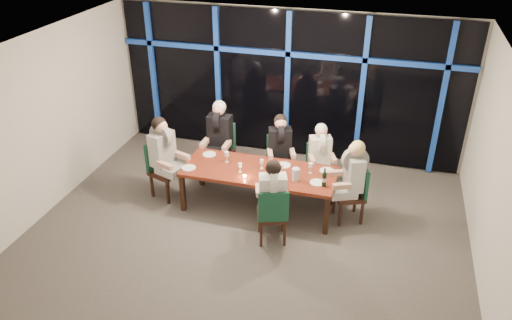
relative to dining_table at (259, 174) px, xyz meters
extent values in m
plane|color=#5B5550|center=(0.00, -0.80, -0.68)|extent=(7.00, 7.00, 0.00)
cube|color=silver|center=(0.00, 2.20, 0.82)|extent=(7.00, 0.04, 3.00)
cube|color=silver|center=(0.00, -3.80, 0.82)|extent=(7.00, 0.04, 3.00)
cube|color=silver|center=(-3.50, -0.80, 0.82)|extent=(0.04, 6.00, 3.00)
cube|color=silver|center=(3.50, -0.80, 0.82)|extent=(0.04, 6.00, 3.00)
cube|color=white|center=(0.00, -0.80, 2.32)|extent=(7.00, 6.00, 0.04)
cube|color=black|center=(0.00, 2.14, 0.82)|extent=(6.86, 0.04, 2.94)
cube|color=#1640AD|center=(-2.90, 2.09, 0.82)|extent=(0.10, 0.10, 2.94)
cube|color=#1640AD|center=(-1.45, 2.09, 0.82)|extent=(0.10, 0.10, 2.94)
cube|color=#1640AD|center=(0.00, 2.09, 0.82)|extent=(0.10, 0.10, 2.94)
cube|color=#1640AD|center=(1.45, 2.09, 0.82)|extent=(0.10, 0.10, 2.94)
cube|color=#1640AD|center=(2.90, 2.09, 0.82)|extent=(0.10, 0.10, 2.94)
cube|color=#1640AD|center=(0.00, 2.09, 1.48)|extent=(6.86, 0.10, 0.10)
cube|color=#FF2D14|center=(1.10, 2.45, 1.47)|extent=(0.60, 0.05, 0.35)
cube|color=maroon|center=(0.00, 0.00, 0.04)|extent=(2.60, 1.00, 0.06)
cube|color=black|center=(-1.24, -0.44, -0.34)|extent=(0.08, 0.08, 0.69)
cube|color=black|center=(1.24, -0.44, -0.34)|extent=(0.08, 0.08, 0.69)
cube|color=black|center=(-1.24, 0.44, -0.34)|extent=(0.08, 0.08, 0.69)
cube|color=black|center=(1.24, 0.44, -0.34)|extent=(0.08, 0.08, 0.69)
cube|color=black|center=(-1.01, 0.85, -0.19)|extent=(0.49, 0.49, 0.07)
cube|color=#195137|center=(-1.01, 1.07, 0.10)|extent=(0.49, 0.06, 0.54)
cube|color=black|center=(-1.20, 0.65, -0.45)|extent=(0.04, 0.04, 0.46)
cube|color=black|center=(-0.81, 0.65, -0.45)|extent=(0.04, 0.04, 0.46)
cube|color=black|center=(-1.21, 1.04, -0.45)|extent=(0.04, 0.04, 0.46)
cube|color=black|center=(-0.82, 1.04, -0.45)|extent=(0.04, 0.04, 0.46)
cube|color=black|center=(0.18, 0.79, -0.23)|extent=(0.58, 0.58, 0.06)
cube|color=#195137|center=(0.11, 0.98, 0.04)|extent=(0.44, 0.20, 0.50)
cube|color=black|center=(0.07, 0.56, -0.47)|extent=(0.05, 0.05, 0.42)
cube|color=black|center=(0.41, 0.68, -0.47)|extent=(0.05, 0.05, 0.42)
cube|color=black|center=(-0.06, 0.90, -0.47)|extent=(0.05, 0.05, 0.42)
cube|color=black|center=(0.29, 1.02, -0.47)|extent=(0.05, 0.05, 0.42)
cube|color=black|center=(0.91, 0.80, -0.26)|extent=(0.55, 0.55, 0.06)
cube|color=#195137|center=(0.84, 0.98, 0.00)|extent=(0.41, 0.19, 0.47)
cube|color=black|center=(0.81, 0.58, -0.48)|extent=(0.05, 0.05, 0.40)
cube|color=black|center=(1.13, 0.70, -0.48)|extent=(0.05, 0.05, 0.40)
cube|color=black|center=(0.69, 0.90, -0.48)|extent=(0.05, 0.05, 0.40)
cube|color=black|center=(1.01, 1.02, -0.48)|extent=(0.05, 0.05, 0.40)
cube|color=black|center=(-1.70, -0.08, -0.20)|extent=(0.62, 0.62, 0.06)
cube|color=#195137|center=(-1.91, -0.01, 0.10)|extent=(0.21, 0.48, 0.54)
cube|color=black|center=(-1.58, -0.33, -0.45)|extent=(0.06, 0.06, 0.45)
cube|color=black|center=(-1.45, 0.04, -0.45)|extent=(0.06, 0.06, 0.45)
cube|color=black|center=(-1.95, -0.20, -0.45)|extent=(0.06, 0.06, 0.45)
cube|color=black|center=(-1.82, 0.17, -0.45)|extent=(0.06, 0.06, 0.45)
cube|color=black|center=(1.53, 0.07, -0.22)|extent=(0.61, 0.61, 0.06)
cube|color=#195137|center=(1.72, 0.15, 0.06)|extent=(0.23, 0.45, 0.52)
cube|color=black|center=(1.29, 0.17, -0.47)|extent=(0.05, 0.05, 0.43)
cube|color=black|center=(1.43, -0.18, -0.47)|extent=(0.05, 0.05, 0.43)
cube|color=black|center=(1.63, 0.31, -0.47)|extent=(0.05, 0.05, 0.43)
cube|color=black|center=(1.77, -0.03, -0.47)|extent=(0.05, 0.05, 0.43)
cube|color=black|center=(0.43, -0.81, -0.22)|extent=(0.59, 0.59, 0.06)
cube|color=#195137|center=(0.50, -1.00, 0.06)|extent=(0.45, 0.20, 0.51)
cube|color=black|center=(0.55, -0.58, -0.47)|extent=(0.05, 0.05, 0.43)
cube|color=black|center=(0.20, -0.70, -0.47)|extent=(0.05, 0.05, 0.43)
cube|color=black|center=(0.67, -0.92, -0.47)|extent=(0.05, 0.05, 0.43)
cube|color=black|center=(0.32, -1.04, -0.47)|extent=(0.05, 0.05, 0.43)
cube|color=black|center=(-1.01, 0.72, -0.09)|extent=(0.39, 0.46, 0.15)
cube|color=black|center=(-1.01, 0.89, 0.27)|extent=(0.44, 0.26, 0.61)
cylinder|color=black|center=(-1.01, 0.89, 0.51)|extent=(0.11, 0.46, 0.46)
sphere|color=tan|center=(-1.01, 0.87, 0.71)|extent=(0.23, 0.23, 0.23)
sphere|color=silver|center=(-1.01, 0.91, 0.74)|extent=(0.25, 0.25, 0.25)
cube|color=tan|center=(-1.23, 0.63, 0.11)|extent=(0.09, 0.33, 0.09)
cube|color=tan|center=(-0.79, 0.63, 0.11)|extent=(0.09, 0.33, 0.09)
cube|color=black|center=(0.22, 0.68, -0.13)|extent=(0.48, 0.52, 0.14)
cube|color=black|center=(0.16, 0.83, 0.20)|extent=(0.46, 0.36, 0.56)
cylinder|color=black|center=(0.16, 0.83, 0.43)|extent=(0.24, 0.43, 0.42)
sphere|color=tan|center=(0.17, 0.81, 0.61)|extent=(0.21, 0.21, 0.21)
sphere|color=black|center=(0.16, 0.85, 0.64)|extent=(0.23, 0.23, 0.23)
cube|color=tan|center=(0.05, 0.53, 0.11)|extent=(0.18, 0.31, 0.08)
cube|color=tan|center=(0.43, 0.67, 0.11)|extent=(0.18, 0.31, 0.08)
cube|color=silver|center=(0.95, 0.69, -0.16)|extent=(0.46, 0.49, 0.13)
cube|color=silver|center=(0.90, 0.83, 0.15)|extent=(0.43, 0.35, 0.53)
cylinder|color=silver|center=(0.90, 0.83, 0.36)|extent=(0.23, 0.40, 0.40)
sphere|color=tan|center=(0.90, 0.82, 0.53)|extent=(0.20, 0.20, 0.20)
sphere|color=silver|center=(0.89, 0.85, 0.56)|extent=(0.22, 0.22, 0.22)
cube|color=tan|center=(0.80, 0.56, 0.11)|extent=(0.17, 0.29, 0.08)
cube|color=tan|center=(1.15, 0.69, 0.11)|extent=(0.17, 0.29, 0.08)
cube|color=black|center=(-1.58, -0.12, -0.09)|extent=(0.56, 0.52, 0.15)
cube|color=black|center=(-1.74, -0.06, 0.27)|extent=(0.39, 0.49, 0.61)
cylinder|color=black|center=(-1.74, -0.06, 0.51)|extent=(0.46, 0.25, 0.45)
sphere|color=tan|center=(-1.72, -0.07, 0.70)|extent=(0.23, 0.23, 0.23)
sphere|color=black|center=(-1.76, -0.06, 0.73)|extent=(0.25, 0.25, 0.25)
cube|color=tan|center=(-1.57, -0.35, 0.11)|extent=(0.33, 0.19, 0.09)
cube|color=tan|center=(-1.43, 0.05, 0.11)|extent=(0.33, 0.19, 0.09)
cube|color=black|center=(1.42, 0.02, -0.11)|extent=(0.54, 0.51, 0.14)
cube|color=black|center=(1.57, 0.08, 0.23)|extent=(0.39, 0.48, 0.58)
cylinder|color=black|center=(1.57, 0.08, 0.45)|extent=(0.44, 0.27, 0.43)
sphere|color=tan|center=(1.55, 0.08, 0.64)|extent=(0.22, 0.22, 0.22)
sphere|color=tan|center=(1.59, 0.09, 0.67)|extent=(0.24, 0.24, 0.24)
cube|color=tan|center=(1.26, 0.18, 0.11)|extent=(0.32, 0.20, 0.08)
cube|color=tan|center=(1.42, -0.20, 0.11)|extent=(0.32, 0.20, 0.08)
cube|color=silver|center=(0.39, -0.69, -0.12)|extent=(0.49, 0.53, 0.14)
cube|color=silver|center=(0.45, -0.85, 0.22)|extent=(0.47, 0.37, 0.57)
cylinder|color=silver|center=(0.45, -0.85, 0.44)|extent=(0.24, 0.44, 0.43)
sphere|color=tan|center=(0.44, -0.83, 0.63)|extent=(0.21, 0.21, 0.21)
sphere|color=black|center=(0.45, -0.87, 0.66)|extent=(0.24, 0.24, 0.24)
cube|color=tan|center=(0.56, -0.55, 0.11)|extent=(0.18, 0.32, 0.08)
cube|color=tan|center=(0.17, -0.68, 0.11)|extent=(0.18, 0.32, 0.08)
cylinder|color=white|center=(-1.01, 0.29, 0.08)|extent=(0.24, 0.24, 0.01)
cylinder|color=white|center=(0.36, 0.26, 0.08)|extent=(0.24, 0.24, 0.01)
cylinder|color=white|center=(1.11, 0.27, 0.08)|extent=(0.24, 0.24, 0.01)
cylinder|color=white|center=(-1.17, -0.27, 0.08)|extent=(0.24, 0.24, 0.01)
cylinder|color=white|center=(1.01, -0.15, 0.08)|extent=(0.24, 0.24, 0.01)
cylinder|color=white|center=(0.25, -0.28, 0.08)|extent=(0.24, 0.24, 0.01)
cylinder|color=black|center=(1.13, -0.21, 0.19)|extent=(0.07, 0.07, 0.23)
cylinder|color=black|center=(1.13, -0.21, 0.35)|extent=(0.03, 0.03, 0.09)
cylinder|color=silver|center=(1.13, -0.21, 0.19)|extent=(0.07, 0.07, 0.07)
cylinder|color=silver|center=(0.66, -0.16, 0.18)|extent=(0.12, 0.12, 0.22)
cylinder|color=silver|center=(0.73, -0.16, 0.20)|extent=(0.02, 0.02, 0.15)
cylinder|color=#FFA74C|center=(-0.17, -0.29, 0.08)|extent=(0.06, 0.06, 0.03)
cylinder|color=silver|center=(-0.29, -0.15, 0.07)|extent=(0.06, 0.06, 0.01)
cylinder|color=silver|center=(-0.29, -0.15, 0.12)|extent=(0.01, 0.01, 0.10)
cylinder|color=silver|center=(-0.29, -0.15, 0.20)|extent=(0.07, 0.07, 0.07)
cylinder|color=silver|center=(0.02, 0.07, 0.07)|extent=(0.06, 0.06, 0.01)
cylinder|color=silver|center=(0.02, 0.07, 0.12)|extent=(0.01, 0.01, 0.10)
cylinder|color=silver|center=(0.02, 0.07, 0.20)|extent=(0.07, 0.07, 0.07)
cylinder|color=silver|center=(0.39, -0.05, 0.07)|extent=(0.07, 0.07, 0.01)
cylinder|color=silver|center=(0.39, -0.05, 0.13)|extent=(0.01, 0.01, 0.11)
cylinder|color=silver|center=(0.39, -0.05, 0.22)|extent=(0.08, 0.08, 0.08)
cylinder|color=silver|center=(-0.62, 0.12, 0.07)|extent=(0.07, 0.07, 0.01)
cylinder|color=silver|center=(-0.62, 0.12, 0.13)|extent=(0.01, 0.01, 0.11)
cylinder|color=silver|center=(-0.62, 0.12, 0.23)|extent=(0.08, 0.08, 0.08)
cylinder|color=white|center=(0.85, 0.14, 0.07)|extent=(0.07, 0.07, 0.01)
cylinder|color=white|center=(0.85, 0.14, 0.13)|extent=(0.01, 0.01, 0.11)
cylinder|color=white|center=(0.85, 0.14, 0.22)|extent=(0.07, 0.07, 0.07)
camera|label=1|loc=(1.93, -7.06, 4.28)|focal=35.00mm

